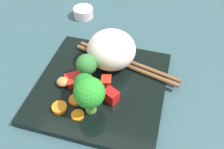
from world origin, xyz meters
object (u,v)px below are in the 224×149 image
object	(u,v)px
square_plate	(101,86)
carrot_slice_0	(59,108)
broccoli_floret_0	(85,85)
sauce_cup	(83,13)
rice_mound	(111,50)
chopstick_pair	(126,63)

from	to	relation	value
square_plate	carrot_slice_0	xyz separation A→B (cm)	(-5.52, -7.47, 1.05)
broccoli_floret_0	sauce_cup	size ratio (longest dim) A/B	1.08
rice_mound	broccoli_floret_0	size ratio (longest dim) A/B	1.75
square_plate	sauce_cup	bearing A→B (deg)	116.80
square_plate	rice_mound	size ratio (longest dim) A/B	2.52
rice_mound	carrot_slice_0	bearing A→B (deg)	-114.01
rice_mound	chopstick_pair	bearing A→B (deg)	9.90
broccoli_floret_0	carrot_slice_0	distance (cm)	6.11
sauce_cup	chopstick_pair	bearing A→B (deg)	-47.05
rice_mound	sauce_cup	distance (cm)	21.29
square_plate	rice_mound	bearing A→B (deg)	84.85
rice_mound	broccoli_floret_0	xyz separation A→B (cm)	(-2.35, -9.78, -0.58)
rice_mound	chopstick_pair	world-z (taller)	rice_mound
carrot_slice_0	chopstick_pair	world-z (taller)	same
sauce_cup	broccoli_floret_0	bearing A→B (deg)	-69.72
rice_mound	sauce_cup	xyz separation A→B (cm)	(-12.24, 16.97, -3.91)
broccoli_floret_0	carrot_slice_0	world-z (taller)	broccoli_floret_0
square_plate	sauce_cup	world-z (taller)	sauce_cup
rice_mound	sauce_cup	size ratio (longest dim) A/B	1.89
broccoli_floret_0	sauce_cup	world-z (taller)	broccoli_floret_0
rice_mound	square_plate	bearing A→B (deg)	-95.15
broccoli_floret_0	chopstick_pair	size ratio (longest dim) A/B	0.24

